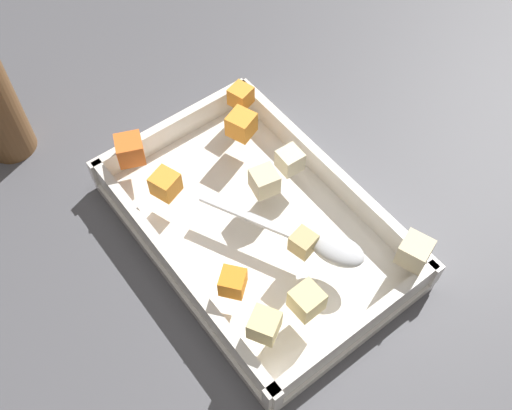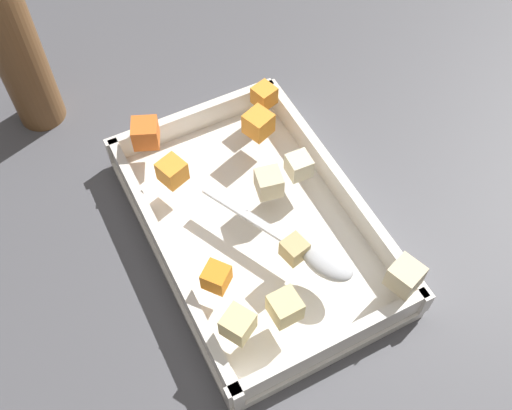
{
  "view_description": "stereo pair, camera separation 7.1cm",
  "coord_description": "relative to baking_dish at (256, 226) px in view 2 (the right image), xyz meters",
  "views": [
    {
      "loc": [
        0.31,
        -0.24,
        0.65
      ],
      "look_at": [
        -0.0,
        0.0,
        0.06
      ],
      "focal_mm": 42.75,
      "sensor_mm": 36.0,
      "label": 1
    },
    {
      "loc": [
        0.35,
        -0.18,
        0.65
      ],
      "look_at": [
        -0.0,
        0.0,
        0.06
      ],
      "focal_mm": 42.75,
      "sensor_mm": 36.0,
      "label": 2
    }
  ],
  "objects": [
    {
      "name": "baking_dish",
      "position": [
        0.0,
        0.0,
        0.0
      ],
      "size": [
        0.37,
        0.24,
        0.05
      ],
      "color": "white",
      "rests_on": "ground_plane"
    },
    {
      "name": "potato_chunk_heap_side",
      "position": [
        0.16,
        0.1,
        0.05
      ],
      "size": [
        0.04,
        0.04,
        0.03
      ],
      "primitive_type": "cube",
      "rotation": [
        0.0,
        0.0,
        5.05
      ],
      "color": "beige",
      "rests_on": "baking_dish"
    },
    {
      "name": "potato_chunk_corner_sw",
      "position": [
        -0.03,
        0.07,
        0.05
      ],
      "size": [
        0.03,
        0.03,
        0.03
      ],
      "primitive_type": "cube",
      "rotation": [
        0.0,
        0.0,
        6.24
      ],
      "color": "beige",
      "rests_on": "baking_dish"
    },
    {
      "name": "pepper_mill",
      "position": [
        -0.31,
        -0.18,
        0.11
      ],
      "size": [
        0.06,
        0.06,
        0.26
      ],
      "color": "brown",
      "rests_on": "ground_plane"
    },
    {
      "name": "carrot_chunk_corner_nw",
      "position": [
        -0.16,
        -0.08,
        0.05
      ],
      "size": [
        0.04,
        0.04,
        0.03
      ],
      "primitive_type": "cube",
      "rotation": [
        0.0,
        0.0,
        2.74
      ],
      "color": "orange",
      "rests_on": "baking_dish"
    },
    {
      "name": "potato_chunk_mid_left",
      "position": [
        0.07,
        0.01,
        0.05
      ],
      "size": [
        0.03,
        0.03,
        0.03
      ],
      "primitive_type": "cube",
      "rotation": [
        0.0,
        0.0,
        0.22
      ],
      "color": "tan",
      "rests_on": "baking_dish"
    },
    {
      "name": "carrot_chunk_heap_top",
      "position": [
        -0.11,
        0.06,
        0.05
      ],
      "size": [
        0.04,
        0.04,
        0.03
      ],
      "primitive_type": "cube",
      "rotation": [
        0.0,
        0.0,
        1.93
      ],
      "color": "orange",
      "rests_on": "baking_dish"
    },
    {
      "name": "ground_plane",
      "position": [
        0.0,
        -0.0,
        -0.01
      ],
      "size": [
        4.0,
        4.0,
        0.0
      ],
      "primitive_type": "plane",
      "color": "#4C4C51"
    },
    {
      "name": "carrot_chunk_center",
      "position": [
        0.07,
        -0.08,
        0.05
      ],
      "size": [
        0.04,
        0.04,
        0.03
      ],
      "primitive_type": "cube",
      "rotation": [
        0.0,
        0.0,
        5.39
      ],
      "color": "orange",
      "rests_on": "baking_dish"
    },
    {
      "name": "carrot_chunk_far_left",
      "position": [
        -0.15,
        0.09,
        0.05
      ],
      "size": [
        0.03,
        0.03,
        0.03
      ],
      "primitive_type": "cube",
      "rotation": [
        0.0,
        0.0,
        0.28
      ],
      "color": "orange",
      "rests_on": "baking_dish"
    },
    {
      "name": "potato_chunk_back_center",
      "position": [
        0.13,
        -0.09,
        0.05
      ],
      "size": [
        0.04,
        0.04,
        0.03
      ],
      "primitive_type": "cube",
      "rotation": [
        0.0,
        0.0,
        2.1
      ],
      "color": "#E0CC89",
      "rests_on": "baking_dish"
    },
    {
      "name": "serving_spoon",
      "position": [
        0.09,
        0.03,
        0.05
      ],
      "size": [
        0.2,
        0.11,
        0.02
      ],
      "rotation": [
        0.0,
        0.0,
        3.6
      ],
      "color": "silver",
      "rests_on": "baking_dish"
    },
    {
      "name": "potato_chunk_near_right",
      "position": [
        -0.02,
        0.03,
        0.05
      ],
      "size": [
        0.03,
        0.03,
        0.03
      ],
      "primitive_type": "cube",
      "rotation": [
        0.0,
        0.0,
        6.08
      ],
      "color": "beige",
      "rests_on": "baking_dish"
    },
    {
      "name": "potato_chunk_far_right",
      "position": [
        0.13,
        -0.03,
        0.05
      ],
      "size": [
        0.03,
        0.03,
        0.03
      ],
      "primitive_type": "cube",
      "rotation": [
        0.0,
        0.0,
        1.61
      ],
      "color": "#E0CC89",
      "rests_on": "baking_dish"
    },
    {
      "name": "carrot_chunk_under_handle",
      "position": [
        -0.09,
        -0.07,
        0.05
      ],
      "size": [
        0.04,
        0.04,
        0.03
      ],
      "primitive_type": "cube",
      "rotation": [
        0.0,
        0.0,
        0.34
      ],
      "color": "orange",
      "rests_on": "baking_dish"
    }
  ]
}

